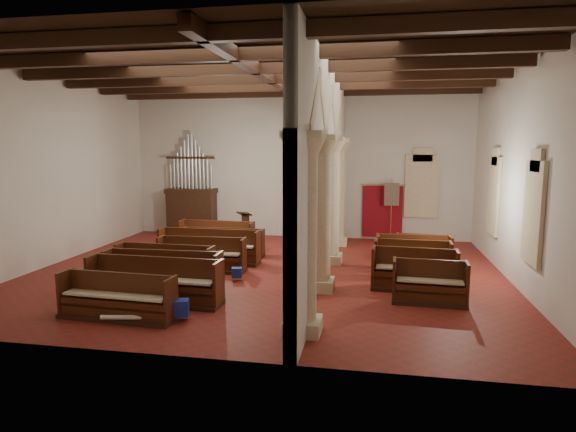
{
  "coord_description": "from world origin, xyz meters",
  "views": [
    {
      "loc": [
        3.18,
        -13.79,
        3.78
      ],
      "look_at": [
        0.59,
        0.5,
        1.67
      ],
      "focal_mm": 30.0,
      "sensor_mm": 36.0,
      "label": 1
    }
  ],
  "objects_px": {
    "nave_pew_0": "(117,304)",
    "processional_banner": "(391,221)",
    "lectern": "(246,229)",
    "pipe_organ": "(192,203)",
    "aisle_pew_0": "(429,289)"
  },
  "relations": [
    {
      "from": "lectern",
      "to": "nave_pew_0",
      "type": "distance_m",
      "value": 8.84
    },
    {
      "from": "pipe_organ",
      "to": "lectern",
      "type": "xyz_separation_m",
      "value": [
        2.67,
        -1.1,
        -0.85
      ]
    },
    {
      "from": "pipe_organ",
      "to": "lectern",
      "type": "relative_size",
      "value": 3.52
    },
    {
      "from": "aisle_pew_0",
      "to": "pipe_organ",
      "type": "bearing_deg",
      "value": 142.92
    },
    {
      "from": "pipe_organ",
      "to": "lectern",
      "type": "distance_m",
      "value": 3.01
    },
    {
      "from": "lectern",
      "to": "processional_banner",
      "type": "bearing_deg",
      "value": 30.0
    },
    {
      "from": "pipe_organ",
      "to": "processional_banner",
      "type": "height_order",
      "value": "pipe_organ"
    },
    {
      "from": "pipe_organ",
      "to": "processional_banner",
      "type": "relative_size",
      "value": 1.73
    },
    {
      "from": "lectern",
      "to": "nave_pew_0",
      "type": "height_order",
      "value": "lectern"
    },
    {
      "from": "nave_pew_0",
      "to": "processional_banner",
      "type": "bearing_deg",
      "value": 61.4
    },
    {
      "from": "lectern",
      "to": "processional_banner",
      "type": "height_order",
      "value": "processional_banner"
    },
    {
      "from": "pipe_organ",
      "to": "nave_pew_0",
      "type": "xyz_separation_m",
      "value": [
        2.15,
        -9.92,
        -1.04
      ]
    },
    {
      "from": "pipe_organ",
      "to": "nave_pew_0",
      "type": "bearing_deg",
      "value": -77.76
    },
    {
      "from": "lectern",
      "to": "nave_pew_0",
      "type": "xyz_separation_m",
      "value": [
        -0.51,
        -8.82,
        -0.18
      ]
    },
    {
      "from": "aisle_pew_0",
      "to": "processional_banner",
      "type": "bearing_deg",
      "value": 98.22
    }
  ]
}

